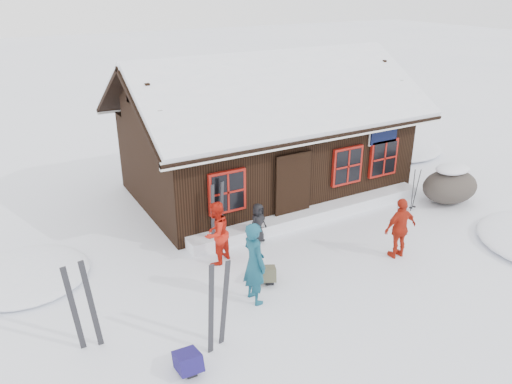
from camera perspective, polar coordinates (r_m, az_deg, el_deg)
ground at (r=12.04m, az=6.88°, el=-8.86°), size 120.00×120.00×0.00m
mountain_hut at (r=15.94m, az=0.99°, el=5.70°), size 8.90×6.09×4.42m
snow_drift at (r=14.33m, az=6.49°, el=-2.54°), size 7.60×0.60×0.35m
snow_mounds at (r=14.22m, az=7.87°, el=-3.63°), size 20.60×13.20×0.48m
skier_teal at (r=10.47m, az=-0.19°, el=-8.11°), size 0.47×0.69×1.84m
skier_orange_left at (r=11.93m, az=-4.58°, el=-4.71°), size 0.96×0.90×1.58m
skier_orange_right at (r=12.65m, az=16.16°, el=-3.99°), size 0.94×0.44×1.56m
skier_crouched at (r=12.94m, az=0.22°, el=-3.56°), size 0.61×0.50×1.07m
boulder at (r=16.38m, az=21.29°, el=0.72°), size 1.84×1.38×1.08m
ski_pair_left at (r=9.32m, az=-4.38°, el=-13.01°), size 0.55×0.18×1.83m
ski_pair_mid at (r=9.75m, az=-19.18°, el=-12.39°), size 0.55×0.10×1.88m
ski_pair_right at (r=12.60m, az=-4.46°, el=-2.84°), size 0.47×0.19×1.80m
ski_poles at (r=15.41m, az=17.67°, el=0.16°), size 0.24×0.12×1.32m
backpack_blue at (r=9.29m, az=-7.76°, el=-18.96°), size 0.44×0.57×0.30m
backpack_olive at (r=11.47m, az=1.24°, el=-9.61°), size 0.60×0.65×0.29m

